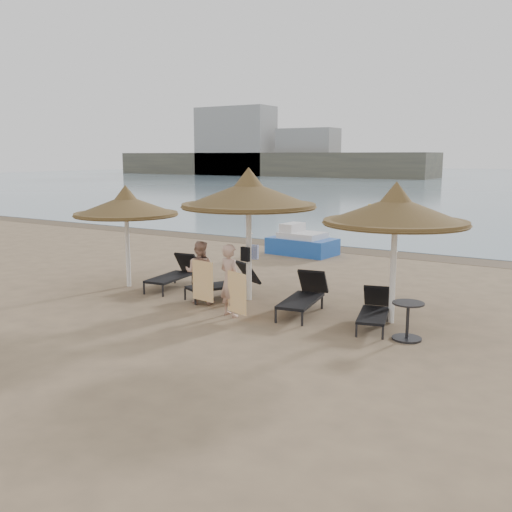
{
  "coord_description": "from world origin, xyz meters",
  "views": [
    {
      "loc": [
        7.82,
        -10.77,
        3.57
      ],
      "look_at": [
        0.44,
        1.2,
        1.08
      ],
      "focal_mm": 40.0,
      "sensor_mm": 36.0,
      "label": 1
    }
  ],
  "objects_px": {
    "pedal_boat": "(302,243)",
    "palapa_center": "(249,195)",
    "palapa_right": "(396,211)",
    "person_right": "(230,275)",
    "person_left": "(200,267)",
    "palapa_left": "(126,206)",
    "lounger_far_left": "(175,273)",
    "lounger_far_right": "(374,310)",
    "lounger_near_left": "(227,282)",
    "lounger_near_right": "(304,295)",
    "side_table": "(407,322)"
  },
  "relations": [
    {
      "from": "pedal_boat",
      "to": "palapa_center",
      "type": "bearing_deg",
      "value": -68.99
    },
    {
      "from": "palapa_right",
      "to": "person_right",
      "type": "height_order",
      "value": "palapa_right"
    },
    {
      "from": "person_left",
      "to": "palapa_left",
      "type": "bearing_deg",
      "value": -27.11
    },
    {
      "from": "lounger_far_left",
      "to": "lounger_far_right",
      "type": "bearing_deg",
      "value": -11.96
    },
    {
      "from": "palapa_right",
      "to": "lounger_far_left",
      "type": "distance_m",
      "value": 6.46
    },
    {
      "from": "lounger_near_left",
      "to": "lounger_far_right",
      "type": "height_order",
      "value": "lounger_near_left"
    },
    {
      "from": "person_left",
      "to": "person_right",
      "type": "xyz_separation_m",
      "value": [
        1.27,
        -0.56,
        0.06
      ]
    },
    {
      "from": "lounger_near_right",
      "to": "pedal_boat",
      "type": "distance_m",
      "value": 7.83
    },
    {
      "from": "side_table",
      "to": "person_left",
      "type": "relative_size",
      "value": 0.42
    },
    {
      "from": "pedal_boat",
      "to": "lounger_near_right",
      "type": "bearing_deg",
      "value": -57.61
    },
    {
      "from": "palapa_left",
      "to": "person_right",
      "type": "xyz_separation_m",
      "value": [
        4.05,
        -0.98,
        -1.27
      ]
    },
    {
      "from": "lounger_near_left",
      "to": "lounger_far_right",
      "type": "relative_size",
      "value": 1.11
    },
    {
      "from": "side_table",
      "to": "lounger_near_left",
      "type": "bearing_deg",
      "value": 168.89
    },
    {
      "from": "palapa_right",
      "to": "lounger_near_left",
      "type": "xyz_separation_m",
      "value": [
        -4.32,
        0.01,
        -2.03
      ]
    },
    {
      "from": "person_left",
      "to": "lounger_near_right",
      "type": "bearing_deg",
      "value": 175.27
    },
    {
      "from": "lounger_far_right",
      "to": "pedal_boat",
      "type": "relative_size",
      "value": 0.72
    },
    {
      "from": "lounger_near_right",
      "to": "lounger_far_right",
      "type": "height_order",
      "value": "lounger_near_right"
    },
    {
      "from": "palapa_left",
      "to": "palapa_center",
      "type": "height_order",
      "value": "palapa_center"
    },
    {
      "from": "lounger_far_left",
      "to": "palapa_right",
      "type": "bearing_deg",
      "value": -8.18
    },
    {
      "from": "lounger_far_left",
      "to": "person_right",
      "type": "relative_size",
      "value": 1.05
    },
    {
      "from": "palapa_center",
      "to": "pedal_boat",
      "type": "bearing_deg",
      "value": 106.24
    },
    {
      "from": "lounger_near_left",
      "to": "palapa_right",
      "type": "bearing_deg",
      "value": 25.82
    },
    {
      "from": "palapa_center",
      "to": "pedal_boat",
      "type": "relative_size",
      "value": 1.33
    },
    {
      "from": "side_table",
      "to": "person_right",
      "type": "distance_m",
      "value": 3.97
    },
    {
      "from": "lounger_far_left",
      "to": "side_table",
      "type": "distance_m",
      "value": 6.87
    },
    {
      "from": "palapa_left",
      "to": "person_right",
      "type": "distance_m",
      "value": 4.36
    },
    {
      "from": "palapa_right",
      "to": "lounger_near_right",
      "type": "bearing_deg",
      "value": -173.41
    },
    {
      "from": "lounger_near_right",
      "to": "side_table",
      "type": "xyz_separation_m",
      "value": [
        2.63,
        -0.74,
        -0.05
      ]
    },
    {
      "from": "palapa_center",
      "to": "lounger_far_left",
      "type": "height_order",
      "value": "palapa_center"
    },
    {
      "from": "palapa_right",
      "to": "pedal_boat",
      "type": "xyz_separation_m",
      "value": [
        -5.62,
        6.71,
        -2.01
      ]
    },
    {
      "from": "lounger_near_left",
      "to": "person_right",
      "type": "distance_m",
      "value": 1.86
    },
    {
      "from": "person_left",
      "to": "pedal_boat",
      "type": "distance_m",
      "value": 7.65
    },
    {
      "from": "person_left",
      "to": "side_table",
      "type": "bearing_deg",
      "value": 160.25
    },
    {
      "from": "palapa_center",
      "to": "lounger_far_left",
      "type": "xyz_separation_m",
      "value": [
        -2.46,
        0.12,
        -2.23
      ]
    },
    {
      "from": "palapa_center",
      "to": "side_table",
      "type": "relative_size",
      "value": 4.42
    },
    {
      "from": "side_table",
      "to": "person_left",
      "type": "xyz_separation_m",
      "value": [
        -5.16,
        0.12,
        0.54
      ]
    },
    {
      "from": "palapa_right",
      "to": "side_table",
      "type": "relative_size",
      "value": 4.08
    },
    {
      "from": "lounger_near_left",
      "to": "lounger_far_right",
      "type": "xyz_separation_m",
      "value": [
        4.08,
        -0.39,
        -0.04
      ]
    },
    {
      "from": "lounger_far_left",
      "to": "side_table",
      "type": "xyz_separation_m",
      "value": [
        6.78,
        -1.14,
        -0.04
      ]
    },
    {
      "from": "lounger_far_left",
      "to": "lounger_near_left",
      "type": "height_order",
      "value": "lounger_far_left"
    },
    {
      "from": "lounger_near_right",
      "to": "palapa_right",
      "type": "bearing_deg",
      "value": -2.36
    },
    {
      "from": "lounger_near_right",
      "to": "side_table",
      "type": "bearing_deg",
      "value": -24.62
    },
    {
      "from": "palapa_left",
      "to": "pedal_boat",
      "type": "xyz_separation_m",
      "value": [
        1.69,
        7.13,
        -1.81
      ]
    },
    {
      "from": "lounger_far_left",
      "to": "side_table",
      "type": "bearing_deg",
      "value": -16.11
    },
    {
      "from": "side_table",
      "to": "person_left",
      "type": "height_order",
      "value": "person_left"
    },
    {
      "from": "palapa_left",
      "to": "lounger_far_left",
      "type": "bearing_deg",
      "value": 26.94
    },
    {
      "from": "lounger_near_right",
      "to": "person_left",
      "type": "distance_m",
      "value": 2.65
    },
    {
      "from": "palapa_center",
      "to": "lounger_near_left",
      "type": "distance_m",
      "value": 2.33
    },
    {
      "from": "palapa_center",
      "to": "side_table",
      "type": "bearing_deg",
      "value": -13.22
    },
    {
      "from": "lounger_far_right",
      "to": "side_table",
      "type": "relative_size",
      "value": 2.39
    }
  ]
}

